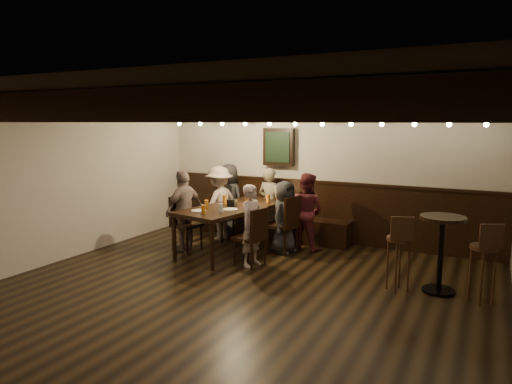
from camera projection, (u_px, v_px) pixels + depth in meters
The scene contains 27 objects.
room at pixel (277, 192), 7.59m from camera, with size 7.00×7.00×7.00m.
dining_table at pixel (234, 210), 7.84m from camera, with size 1.32×2.27×0.80m.
chair_left_near at pixel (221, 226), 8.69m from camera, with size 0.46×0.46×0.87m.
chair_left_far at pixel (186, 234), 7.98m from camera, with size 0.50×0.50×0.95m.
chair_right_near at pixel (283, 235), 7.82m from camera, with size 0.52×0.52×0.99m.
chair_right_far at pixel (251, 248), 7.12m from camera, with size 0.49×0.49×0.92m.
person_bench_left at pixel (229, 199), 9.09m from camera, with size 0.69×0.45×1.41m, color #27272A.
person_bench_centre at pixel (270, 204), 8.67m from camera, with size 0.50×0.33×1.37m, color gray.
person_bench_right at pixel (306, 211), 8.01m from camera, with size 0.66×0.51×1.35m, color maroon.
person_left_near at pixel (219, 203), 8.65m from camera, with size 0.91×0.52×1.40m, color #B19E96.
person_left_far at pixel (184, 210), 7.94m from camera, with size 0.82×0.34×1.40m, color gray.
person_right_near at pixel (285, 217), 7.75m from camera, with size 0.61×0.40×1.25m, color #2A2B2D.
person_right_far at pixel (252, 226), 7.05m from camera, with size 0.47×0.31×1.28m, color #BCA99F.
pint_a at pixel (247, 195), 8.53m from camera, with size 0.07×0.07×0.14m, color #BF7219.
pint_b at pixel (268, 198), 8.17m from camera, with size 0.07×0.07×0.14m, color #BF7219.
pint_c at pixel (225, 199), 8.07m from camera, with size 0.07×0.07×0.14m, color #BF7219.
pint_d at pixel (255, 202), 7.79m from camera, with size 0.07×0.07×0.14m, color silver.
pint_e at pixel (206, 204), 7.59m from camera, with size 0.07×0.07×0.14m, color #BF7219.
pint_f at pixel (221, 208), 7.26m from camera, with size 0.07×0.07×0.14m, color silver.
pint_g at pixel (203, 209), 7.16m from camera, with size 0.07×0.07×0.14m, color #BF7219.
plate_near at pixel (199, 211), 7.37m from camera, with size 0.24×0.24×0.01m, color white.
plate_far at pixel (230, 209), 7.48m from camera, with size 0.24×0.24×0.01m, color white.
condiment_caddy at pixel (232, 203), 7.78m from camera, with size 0.15×0.10×0.12m, color black.
candle at pixel (250, 203), 7.98m from camera, with size 0.05×0.05×0.05m, color beige.
high_top_table at pixel (441, 243), 5.94m from camera, with size 0.58×0.58×1.02m.
bar_stool_left at pixel (398, 263), 6.03m from camera, with size 0.36×0.37×1.04m.
bar_stool_right at pixel (482, 273), 5.62m from camera, with size 0.37×0.38×1.04m.
Camera 1 is at (2.86, -4.60, 2.23)m, focal length 32.00 mm.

